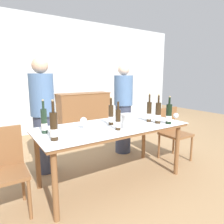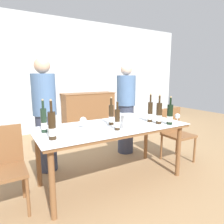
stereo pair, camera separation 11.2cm
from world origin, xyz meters
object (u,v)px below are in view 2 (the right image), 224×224
Objects in this scene: wine_bottle_6 at (150,112)px; chair_left_end at (3,163)px; wine_glass_2 at (83,121)px; chair_right_end at (175,130)px; wine_bottle_3 at (111,115)px; dining_table at (112,131)px; wine_bottle_5 at (170,115)px; wine_glass_1 at (120,116)px; ice_bucket at (129,121)px; wine_bottle_0 at (44,121)px; person_guest_left at (126,109)px; wine_bottle_1 at (117,120)px; person_host at (45,116)px; sideboard_cabinet at (89,111)px; wine_bottle_4 at (159,114)px; wine_bottle_2 at (52,126)px; wine_glass_0 at (177,116)px.

wine_bottle_6 is 0.45× the size of chair_left_end.
wine_glass_2 is 0.17× the size of chair_right_end.
wine_bottle_3 is 1.30m from chair_right_end.
wine_glass_2 is at bearing 170.11° from dining_table.
wine_bottle_3 is at bearing 69.19° from dining_table.
wine_bottle_5 is 0.66m from wine_glass_1.
ice_bucket is 0.53× the size of wine_bottle_0.
ice_bucket reaches higher than wine_glass_2.
wine_bottle_6 reaches higher than wine_bottle_3.
person_guest_left is (0.72, 0.71, -0.09)m from wine_bottle_3.
ice_bucket reaches higher than wine_glass_1.
wine_bottle_3 is (0.07, 0.27, 0.01)m from wine_bottle_1.
wine_bottle_3 is at bearing -4.81° from wine_bottle_0.
person_host is at bearing 134.35° from wine_bottle_3.
wine_glass_1 is 1.11m from chair_right_end.
sideboard_cabinet is 3.71× the size of wine_bottle_5.
dining_table is 5.68× the size of wine_bottle_1.
wine_glass_1 is (-0.35, 0.21, -0.05)m from wine_bottle_6.
wine_bottle_3 is 2.79× the size of wine_glass_1.
wine_bottle_4 reaches higher than wine_bottle_0.
wine_bottle_4 is at bearing -9.44° from chair_left_end.
chair_left_end is at bearing 179.96° from chair_right_end.
wine_bottle_2 reaches higher than wine_bottle_6.
wine_bottle_3 reaches higher than chair_left_end.
wine_bottle_4 reaches higher than dining_table.
wine_bottle_3 is 2.80× the size of wine_glass_0.
dining_table is 4.72× the size of wine_bottle_2.
wine_glass_2 is (-0.58, -0.06, 0.01)m from wine_glass_1.
wine_bottle_3 is at bearing -1.01° from wine_glass_2.
person_host reaches higher than wine_bottle_0.
wine_bottle_1 is at bearing -103.62° from dining_table.
wine_bottle_6 is 1.87m from chair_left_end.
chair_left_end is at bearing -178.21° from wine_glass_1.
wine_bottle_4 is 0.83m from chair_right_end.
wine_bottle_5 reaches higher than wine_glass_1.
wine_glass_0 is at bearing -17.16° from wine_glass_2.
wine_glass_1 is 0.92× the size of wine_glass_2.
person_host is 1.41m from person_guest_left.
wine_bottle_4 is 0.99× the size of wine_bottle_6.
wine_bottle_5 is 2.85× the size of wine_glass_0.
wine_bottle_0 is 0.44× the size of chair_right_end.
wine_glass_2 is 0.96m from chair_left_end.
sideboard_cabinet is at bearing 56.63° from wine_bottle_0.
wine_bottle_2 reaches higher than wine_glass_2.
sideboard_cabinet is 10.51× the size of wine_glass_1.
sideboard_cabinet is 1.60× the size of chair_right_end.
ice_bucket is at bearing -122.75° from person_guest_left.
wine_bottle_1 is 0.86× the size of wine_bottle_4.
person_guest_left is (0.74, 0.76, 0.11)m from dining_table.
wine_bottle_6 is at bearing -166.76° from chair_right_end.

